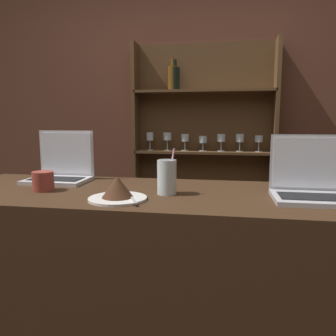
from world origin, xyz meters
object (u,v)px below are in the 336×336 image
(laptop_far, at_px, (310,185))
(cake_plate, at_px, (118,190))
(water_glass, at_px, (167,177))
(laptop_near, at_px, (61,169))
(coffee_cup, at_px, (43,181))

(laptop_far, distance_m, cake_plate, 0.75)
(laptop_far, bearing_deg, cake_plate, -168.61)
(water_glass, bearing_deg, cake_plate, -142.47)
(laptop_near, bearing_deg, cake_plate, -39.84)
(laptop_near, height_order, coffee_cup, laptop_near)
(water_glass, bearing_deg, coffee_cup, -177.44)
(laptop_near, bearing_deg, water_glass, -20.09)
(cake_plate, distance_m, water_glass, 0.22)
(coffee_cup, bearing_deg, cake_plate, -15.92)
(cake_plate, relative_size, water_glass, 1.18)
(laptop_far, relative_size, cake_plate, 1.30)
(cake_plate, relative_size, coffee_cup, 2.47)
(cake_plate, bearing_deg, laptop_far, 11.39)
(laptop_far, relative_size, coffee_cup, 3.20)
(laptop_far, bearing_deg, coffee_cup, -177.82)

